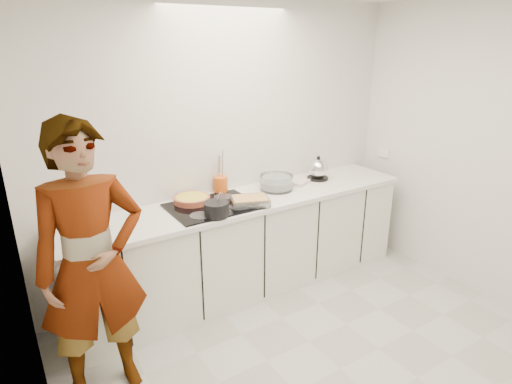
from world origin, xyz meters
TOP-DOWN VIEW (x-y plane):
  - floor at (0.00, 0.00)m, footprint 3.60×3.20m
  - wall_back at (0.00, 1.60)m, footprint 3.60×0.00m
  - wall_left at (-1.80, 0.00)m, footprint 0.00×3.20m
  - wall_right at (1.80, 0.02)m, footprint 0.02×3.20m
  - base_cabinets at (0.00, 1.28)m, footprint 3.20×0.58m
  - countertop at (0.00, 1.28)m, footprint 3.24×0.64m
  - hob at (-0.35, 1.26)m, footprint 0.72×0.54m
  - tart_dish at (-0.46, 1.43)m, footprint 0.32×0.32m
  - saucepan at (-0.42, 1.05)m, footprint 0.25×0.25m
  - baking_dish at (-0.07, 1.12)m, footprint 0.38×0.33m
  - mixing_bowl at (0.36, 1.34)m, footprint 0.31×0.31m
  - tea_towel at (0.65, 1.36)m, footprint 0.24×0.22m
  - kettle at (0.90, 1.37)m, footprint 0.27×0.27m
  - utensil_crock at (-0.12, 1.54)m, footprint 0.13×0.13m
  - cook at (-1.44, 0.75)m, footprint 0.67×0.44m

SIDE VIEW (x-z plane):
  - floor at x=0.00m, z-range 0.00..0.00m
  - base_cabinets at x=0.00m, z-range 0.00..0.87m
  - countertop at x=0.00m, z-range 0.87..0.91m
  - hob at x=-0.35m, z-range 0.91..0.92m
  - cook at x=-1.44m, z-range 0.00..1.85m
  - tea_towel at x=0.65m, z-range 0.91..0.94m
  - tart_dish at x=-0.46m, z-range 0.93..0.98m
  - baking_dish at x=-0.07m, z-range 0.93..0.99m
  - mixing_bowl at x=0.36m, z-range 0.90..1.05m
  - saucepan at x=-0.42m, z-range 0.89..1.07m
  - utensil_crock at x=-0.12m, z-range 0.91..1.06m
  - kettle at x=0.90m, z-range 0.89..1.13m
  - wall_right at x=1.80m, z-range 0.00..2.60m
  - wall_back at x=0.00m, z-range 0.00..2.60m
  - wall_left at x=-1.80m, z-range 0.00..2.60m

